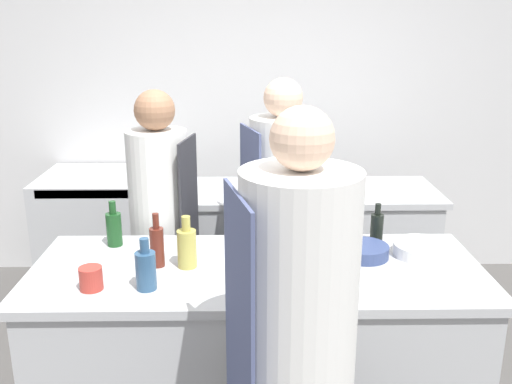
{
  "coord_description": "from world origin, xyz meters",
  "views": [
    {
      "loc": [
        -0.04,
        -2.37,
        2.01
      ],
      "look_at": [
        0.0,
        0.35,
        1.19
      ],
      "focal_mm": 40.0,
      "sensor_mm": 36.0,
      "label": 1
    }
  ],
  "objects": [
    {
      "name": "wall_back",
      "position": [
        0.0,
        2.13,
        1.4
      ],
      "size": [
        8.0,
        0.06,
        2.8
      ],
      "color": "silver",
      "rests_on": "ground_plane"
    },
    {
      "name": "prep_counter",
      "position": [
        0.0,
        0.0,
        0.47
      ],
      "size": [
        2.05,
        0.81,
        0.94
      ],
      "color": "#B7BABC",
      "rests_on": "ground_plane"
    },
    {
      "name": "pass_counter",
      "position": [
        0.34,
        1.22,
        0.47
      ],
      "size": [
        1.74,
        0.65,
        0.94
      ],
      "color": "#B7BABC",
      "rests_on": "ground_plane"
    },
    {
      "name": "oven_range",
      "position": [
        -1.09,
        1.72,
        0.45
      ],
      "size": [
        0.96,
        0.72,
        0.91
      ],
      "color": "#B7BABC",
      "rests_on": "ground_plane"
    },
    {
      "name": "chef_at_prep_near",
      "position": [
        0.12,
        -0.72,
        0.89
      ],
      "size": [
        0.43,
        0.42,
        1.77
      ],
      "rotation": [
        0.0,
        0.0,
        1.81
      ],
      "color": "black",
      "rests_on": "ground_plane"
    },
    {
      "name": "chef_at_stove",
      "position": [
        -0.53,
        0.65,
        0.84
      ],
      "size": [
        0.37,
        0.35,
        1.66
      ],
      "rotation": [
        0.0,
        0.0,
        -1.76
      ],
      "color": "black",
      "rests_on": "ground_plane"
    },
    {
      "name": "chef_at_pass_far",
      "position": [
        0.14,
        0.63,
        0.86
      ],
      "size": [
        0.41,
        0.4,
        1.72
      ],
      "rotation": [
        0.0,
        0.0,
        1.87
      ],
      "color": "black",
      "rests_on": "ground_plane"
    },
    {
      "name": "bottle_olive_oil",
      "position": [
        -0.45,
        0.02,
        1.04
      ],
      "size": [
        0.06,
        0.06,
        0.25
      ],
      "color": "#5B2319",
      "rests_on": "prep_counter"
    },
    {
      "name": "bottle_vinegar",
      "position": [
        0.6,
        0.29,
        1.02
      ],
      "size": [
        0.06,
        0.06,
        0.2
      ],
      "color": "black",
      "rests_on": "prep_counter"
    },
    {
      "name": "bottle_wine",
      "position": [
        -0.7,
        0.27,
        1.03
      ],
      "size": [
        0.08,
        0.08,
        0.23
      ],
      "color": "#19471E",
      "rests_on": "prep_counter"
    },
    {
      "name": "bottle_cooking_oil",
      "position": [
        -0.46,
        -0.21,
        1.03
      ],
      "size": [
        0.09,
        0.09,
        0.22
      ],
      "color": "#2D5175",
      "rests_on": "prep_counter"
    },
    {
      "name": "bottle_sauce",
      "position": [
        0.29,
        0.33,
        1.04
      ],
      "size": [
        0.06,
        0.06,
        0.25
      ],
      "color": "silver",
      "rests_on": "prep_counter"
    },
    {
      "name": "bottle_water",
      "position": [
        -0.32,
        0.01,
        1.03
      ],
      "size": [
        0.09,
        0.09,
        0.24
      ],
      "color": "#B2A84C",
      "rests_on": "prep_counter"
    },
    {
      "name": "bowl_mixing_large",
      "position": [
        0.51,
        0.11,
        0.97
      ],
      "size": [
        0.23,
        0.23,
        0.06
      ],
      "color": "navy",
      "rests_on": "prep_counter"
    },
    {
      "name": "bowl_prep_small",
      "position": [
        0.08,
        0.0,
        0.97
      ],
      "size": [
        0.23,
        0.23,
        0.06
      ],
      "color": "#B7BABC",
      "rests_on": "prep_counter"
    },
    {
      "name": "bowl_ceramic_blue",
      "position": [
        0.78,
        0.13,
        0.97
      ],
      "size": [
        0.27,
        0.27,
        0.06
      ],
      "color": "white",
      "rests_on": "prep_counter"
    },
    {
      "name": "cup",
      "position": [
        -0.69,
        -0.21,
        0.99
      ],
      "size": [
        0.1,
        0.1,
        0.1
      ],
      "color": "#B2382D",
      "rests_on": "prep_counter"
    },
    {
      "name": "stockpot",
      "position": [
        0.13,
        1.27,
        1.05
      ],
      "size": [
        0.26,
        0.26,
        0.23
      ],
      "color": "#B7BABC",
      "rests_on": "pass_counter"
    }
  ]
}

